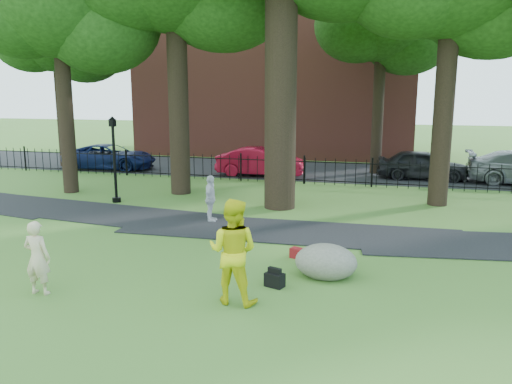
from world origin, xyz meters
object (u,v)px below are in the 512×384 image
(boulder, at_px, (326,259))
(red_sedan, at_px, (260,162))
(man, at_px, (233,251))
(lamppost, at_px, (114,161))
(woman, at_px, (37,258))

(boulder, relative_size, red_sedan, 0.32)
(man, height_order, lamppost, lamppost)
(lamppost, bearing_deg, man, -38.67)
(boulder, distance_m, lamppost, 10.46)
(woman, bearing_deg, red_sedan, -95.40)
(man, xyz_separation_m, red_sedan, (-3.42, 14.90, -0.32))
(red_sedan, bearing_deg, lamppost, 150.69)
(woman, relative_size, man, 0.74)
(woman, relative_size, red_sedan, 0.36)
(woman, relative_size, lamppost, 0.48)
(man, height_order, red_sedan, man)
(man, xyz_separation_m, boulder, (1.57, 1.84, -0.63))
(boulder, bearing_deg, woman, -155.41)
(woman, height_order, red_sedan, woman)
(lamppost, bearing_deg, red_sedan, 71.56)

